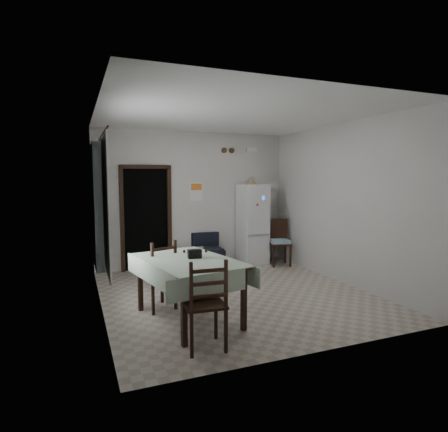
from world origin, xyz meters
TOP-DOWN VIEW (x-y plane):
  - ground at (0.00, 0.00)m, footprint 4.50×4.50m
  - ceiling at (0.00, 0.00)m, footprint 4.20×4.50m
  - wall_back at (0.00, 2.25)m, footprint 4.20×0.02m
  - wall_front at (0.00, -2.25)m, footprint 4.20×0.02m
  - wall_left at (-2.10, 0.00)m, footprint 0.02×4.50m
  - wall_right at (2.10, 0.00)m, footprint 0.02×4.50m
  - doorway at (-1.05, 2.45)m, footprint 1.06×0.52m
  - window_recess at (-2.15, -0.20)m, footprint 0.10×1.20m
  - curtain at (-2.04, -0.20)m, footprint 0.02×1.45m
  - curtain_rod at (-2.03, -0.20)m, footprint 0.02×1.60m
  - calendar at (0.05, 2.24)m, footprint 0.28×0.02m
  - calendar_image at (0.05, 2.23)m, footprint 0.24×0.01m
  - light_switch at (0.15, 2.24)m, footprint 0.08×0.02m
  - vent_left at (0.70, 2.23)m, footprint 0.12×0.03m
  - vent_right at (0.88, 2.23)m, footprint 0.12×0.03m
  - emergency_light at (1.35, 2.21)m, footprint 0.25×0.07m
  - fridge at (1.26, 1.93)m, footprint 0.59×0.59m
  - tan_cone at (1.19, 1.84)m, footprint 0.23×0.23m
  - navy_seat at (0.22, 1.93)m, footprint 0.62×0.60m
  - corner_chair at (1.73, 1.51)m, footprint 0.53×0.53m
  - dining_table at (-1.04, -0.81)m, footprint 1.34×1.77m
  - black_bag at (-0.94, -0.77)m, footprint 0.19×0.12m
  - dining_chair_far_left at (-1.33, -0.22)m, footprint 0.56×0.56m
  - dining_chair_far_right at (-0.77, -0.24)m, footprint 0.46×0.46m
  - dining_chair_near_head at (-1.11, -1.68)m, footprint 0.48×0.48m

SIDE VIEW (x-z plane):
  - ground at x=0.00m, z-range 0.00..0.00m
  - navy_seat at x=0.22m, z-range 0.00..0.72m
  - dining_table at x=-1.04m, z-range 0.00..0.83m
  - dining_chair_far_right at x=-0.77m, z-range 0.00..0.87m
  - corner_chair at x=1.73m, z-range 0.00..1.01m
  - dining_chair_far_left at x=-1.33m, z-range 0.00..1.02m
  - dining_chair_near_head at x=-1.11m, z-range 0.00..1.04m
  - fridge at x=1.26m, z-range 0.00..1.77m
  - black_bag at x=-0.94m, z-range 0.83..0.95m
  - doorway at x=-1.05m, z-range -0.05..2.17m
  - light_switch at x=0.15m, z-range 1.04..1.16m
  - wall_back at x=0.00m, z-range 0.00..2.90m
  - wall_front at x=0.00m, z-range 0.00..2.90m
  - wall_left at x=-2.10m, z-range 0.00..2.90m
  - wall_right at x=2.10m, z-range 0.00..2.90m
  - window_recess at x=-2.15m, z-range 0.75..2.35m
  - curtain at x=-2.04m, z-range 0.62..2.48m
  - calendar at x=0.05m, z-range 1.42..1.82m
  - calendar_image at x=0.05m, z-range 1.65..1.79m
  - tan_cone at x=1.19m, z-range 1.77..1.94m
  - curtain_rod at x=-2.03m, z-range 2.49..2.51m
  - vent_left at x=0.70m, z-range 2.46..2.58m
  - vent_right at x=0.88m, z-range 2.46..2.58m
  - emergency_light at x=1.35m, z-range 2.50..2.59m
  - ceiling at x=0.00m, z-range 2.89..2.91m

